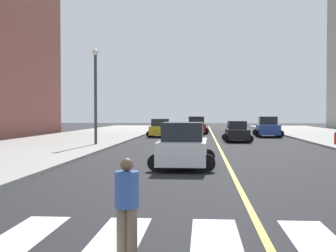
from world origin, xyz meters
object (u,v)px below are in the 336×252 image
(car_blue_second, at_px, (268,127))
(street_lamp, at_px, (95,87))
(car_red_nearest, at_px, (196,126))
(car_yellow_fifth, at_px, (160,128))
(car_black_sixth, at_px, (237,132))
(fire_hydrant, at_px, (336,138))
(car_green_fourth, at_px, (197,124))
(car_white_third, at_px, (183,147))
(pedestrian_crossing, at_px, (127,202))

(car_blue_second, distance_m, street_lamp, 20.31)
(car_red_nearest, height_order, car_yellow_fifth, car_red_nearest)
(car_yellow_fifth, relative_size, car_black_sixth, 1.06)
(car_black_sixth, distance_m, fire_hydrant, 8.14)
(car_yellow_fifth, bearing_deg, car_green_fourth, 80.21)
(car_green_fourth, height_order, car_black_sixth, car_green_fourth)
(car_blue_second, xyz_separation_m, car_green_fourth, (-7.25, 15.58, -0.09))
(car_white_third, bearing_deg, car_green_fourth, 91.12)
(car_white_third, bearing_deg, street_lamp, 119.26)
(car_red_nearest, xyz_separation_m, street_lamp, (-6.85, -19.97, 3.22))
(pedestrian_crossing, bearing_deg, car_yellow_fifth, 101.57)
(car_white_third, relative_size, pedestrian_crossing, 2.76)
(car_blue_second, bearing_deg, car_white_third, 77.18)
(car_white_third, distance_m, street_lamp, 14.61)
(car_black_sixth, xyz_separation_m, street_lamp, (-10.36, -6.02, 3.35))
(car_red_nearest, distance_m, car_blue_second, 9.10)
(car_red_nearest, relative_size, pedestrian_crossing, 2.83)
(car_red_nearest, height_order, car_black_sixth, car_red_nearest)
(car_red_nearest, xyz_separation_m, car_white_third, (-0.14, -32.54, -0.02))
(car_black_sixth, bearing_deg, car_white_third, 77.98)
(street_lamp, bearing_deg, car_red_nearest, 71.08)
(car_blue_second, xyz_separation_m, car_yellow_fifth, (-10.63, -0.96, -0.11))
(car_blue_second, bearing_deg, car_green_fourth, -62.69)
(fire_hydrant, bearing_deg, car_green_fourth, 109.49)
(car_yellow_fifth, xyz_separation_m, fire_hydrant, (13.54, -12.20, -0.26))
(car_red_nearest, height_order, fire_hydrant, car_red_nearest)
(car_white_third, relative_size, street_lamp, 0.65)
(car_white_third, bearing_deg, car_black_sixth, 80.07)
(car_green_fourth, xyz_separation_m, fire_hydrant, (10.17, -28.73, -0.28))
(car_white_third, xyz_separation_m, car_yellow_fifth, (-3.33, 25.97, -0.07))
(car_green_fourth, height_order, fire_hydrant, car_green_fourth)
(car_green_fourth, bearing_deg, car_black_sixth, -81.03)
(car_blue_second, relative_size, street_lamp, 0.69)
(car_green_fourth, bearing_deg, car_blue_second, -64.64)
(car_blue_second, distance_m, car_yellow_fifth, 10.67)
(car_white_third, xyz_separation_m, car_black_sixth, (3.65, 18.59, -0.11))
(car_red_nearest, xyz_separation_m, car_blue_second, (7.16, -5.61, 0.01))
(car_green_fourth, xyz_separation_m, pedestrian_crossing, (-0.46, -54.64, 0.02))
(car_red_nearest, relative_size, car_blue_second, 0.97)
(car_white_third, relative_size, fire_hydrant, 4.91)
(car_blue_second, bearing_deg, street_lamp, 48.05)
(car_green_fourth, xyz_separation_m, car_yellow_fifth, (-3.37, -16.54, -0.02))
(car_blue_second, relative_size, car_green_fourth, 1.12)
(car_blue_second, relative_size, fire_hydrant, 5.16)
(pedestrian_crossing, relative_size, fire_hydrant, 1.78)
(car_green_fourth, xyz_separation_m, car_black_sixth, (3.61, -23.92, -0.06))
(car_yellow_fifth, height_order, fire_hydrant, car_yellow_fifth)
(car_black_sixth, xyz_separation_m, pedestrian_crossing, (-4.06, -30.73, 0.08))
(car_green_fourth, height_order, street_lamp, street_lamp)
(car_green_fourth, bearing_deg, car_red_nearest, -89.04)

